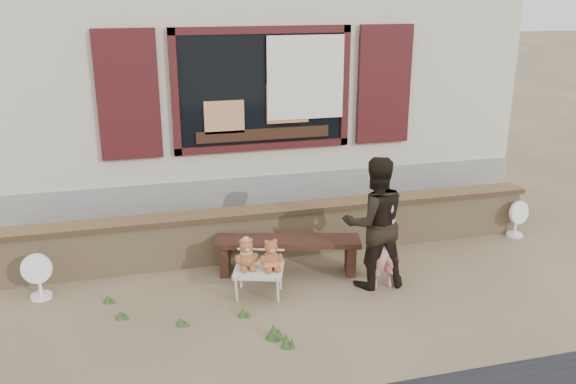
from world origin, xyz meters
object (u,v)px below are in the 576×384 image
object	(u,v)px
folding_chair	(259,271)
teddy_bear_right	(271,254)
teddy_bear_left	(246,253)
child	(383,245)
bench	(288,248)
adult	(374,223)

from	to	relation	value
folding_chair	teddy_bear_right	xyz separation A→B (m)	(0.13, -0.04, 0.21)
teddy_bear_left	child	size ratio (longest dim) A/B	0.33
bench	child	xyz separation A→B (m)	(0.96, -0.67, 0.22)
adult	child	bearing A→B (deg)	124.84
teddy_bear_right	folding_chair	bearing A→B (deg)	180.00
folding_chair	adult	bearing A→B (deg)	14.99
bench	adult	bearing A→B (deg)	-17.99
child	bench	bearing A→B (deg)	-41.84
folding_chair	teddy_bear_right	distance (m)	0.26
folding_chair	child	size ratio (longest dim) A/B	0.62
bench	child	distance (m)	1.19
folding_chair	teddy_bear_left	world-z (taller)	teddy_bear_left
folding_chair	teddy_bear_left	xyz separation A→B (m)	(-0.13, 0.04, 0.22)
bench	child	size ratio (longest dim) A/B	1.65
teddy_bear_left	folding_chair	bearing A→B (deg)	0.00
adult	teddy_bear_left	bearing A→B (deg)	-3.47
bench	teddy_bear_right	distance (m)	0.65
teddy_bear_left	teddy_bear_right	bearing A→B (deg)	0.00
teddy_bear_right	bench	bearing A→B (deg)	75.73
bench	folding_chair	bearing A→B (deg)	-120.02
bench	adult	distance (m)	1.15
adult	bench	bearing A→B (deg)	-30.95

